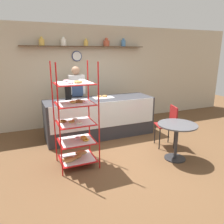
% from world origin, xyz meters
% --- Properties ---
extents(ground_plane, '(14.00, 14.00, 0.00)m').
position_xyz_m(ground_plane, '(0.00, 0.00, 0.00)').
color(ground_plane, brown).
extents(back_wall, '(10.00, 0.30, 2.70)m').
position_xyz_m(back_wall, '(-0.00, 2.30, 1.37)').
color(back_wall, beige).
rests_on(back_wall, ground_plane).
extents(display_counter, '(2.58, 0.79, 0.93)m').
position_xyz_m(display_counter, '(0.00, 1.15, 0.46)').
color(display_counter, '#333338').
rests_on(display_counter, ground_plane).
extents(pastry_rack, '(0.68, 0.59, 1.85)m').
position_xyz_m(pastry_rack, '(-0.88, -0.07, 0.79)').
color(pastry_rack, '#B71414').
rests_on(pastry_rack, ground_plane).
extents(person_worker, '(0.40, 0.23, 1.66)m').
position_xyz_m(person_worker, '(-0.40, 1.76, 0.91)').
color(person_worker, '#282833').
rests_on(person_worker, ground_plane).
extents(cafe_table, '(0.73, 0.73, 0.70)m').
position_xyz_m(cafe_table, '(0.91, -0.58, 0.53)').
color(cafe_table, '#262628').
rests_on(cafe_table, ground_plane).
extents(cafe_chair, '(0.47, 0.47, 0.89)m').
position_xyz_m(cafe_chair, '(1.16, -0.01, 0.55)').
color(cafe_chair, black).
rests_on(cafe_chair, ground_plane).
extents(coffee_carafe, '(0.14, 0.14, 0.38)m').
position_xyz_m(coffee_carafe, '(-0.72, 1.26, 1.11)').
color(coffee_carafe, black).
rests_on(coffee_carafe, display_counter).
extents(donut_tray_counter, '(0.49, 0.29, 0.05)m').
position_xyz_m(donut_tray_counter, '(0.12, 1.24, 0.94)').
color(donut_tray_counter, silver).
rests_on(donut_tray_counter, display_counter).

